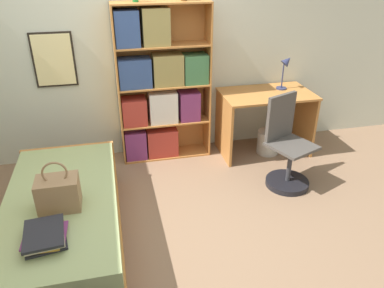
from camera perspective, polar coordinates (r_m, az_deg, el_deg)
ground_plane at (r=3.54m, az=-7.28°, el=-13.09°), size 14.00×14.00×0.00m
wall_back at (r=4.42m, az=-10.73°, el=14.08°), size 10.00×0.09×2.60m
bed at (r=3.43m, az=-18.82°, el=-10.87°), size 0.93×1.89×0.49m
handbag at (r=3.08m, az=-19.69°, el=-7.03°), size 0.32×0.22×0.41m
book_stack_on_bed at (r=2.85m, az=-21.49°, el=-12.85°), size 0.32×0.38×0.09m
bookcase at (r=4.37m, az=-5.21°, el=8.50°), size 1.06×0.31×1.82m
desk at (r=4.67m, az=11.09°, el=4.77°), size 1.09×0.66×0.78m
desk_lamp at (r=4.69m, az=14.13°, el=11.41°), size 0.18×0.13×0.42m
desk_chair at (r=4.12m, az=14.18°, el=-1.92°), size 0.55×0.55×0.99m
waste_bin at (r=4.79m, az=11.51°, el=0.30°), size 0.27×0.27×0.30m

